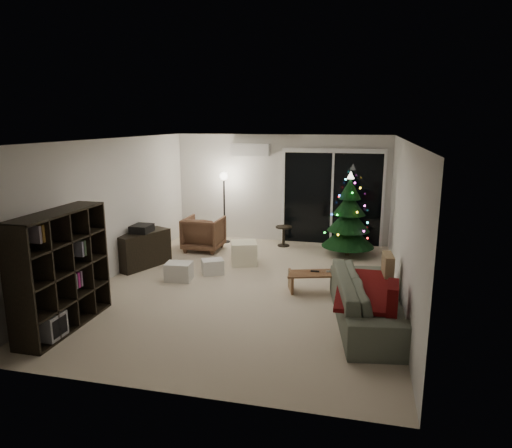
{
  "coord_description": "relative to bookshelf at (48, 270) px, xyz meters",
  "views": [
    {
      "loc": [
        1.87,
        -7.2,
        2.79
      ],
      "look_at": [
        0.1,
        0.3,
        1.05
      ],
      "focal_mm": 32.0,
      "sensor_mm": 36.0,
      "label": 1
    }
  ],
  "objects": [
    {
      "name": "cardboard_box_b",
      "position": [
        1.46,
        2.61,
        -0.68
      ],
      "size": [
        0.48,
        0.44,
        0.27
      ],
      "primitive_type": "cube",
      "rotation": [
        0.0,
        0.0,
        0.49
      ],
      "color": "beige",
      "rests_on": "floor"
    },
    {
      "name": "room",
      "position": [
        2.71,
        3.58,
        0.2
      ],
      "size": [
        6.5,
        7.51,
        2.6
      ],
      "color": "beige",
      "rests_on": "ground"
    },
    {
      "name": "armchair",
      "position": [
        0.76,
        4.11,
        -0.44
      ],
      "size": [
        0.81,
        0.83,
        0.75
      ],
      "primitive_type": "imported",
      "rotation": [
        0.0,
        0.0,
        3.13
      ],
      "color": "brown",
      "rests_on": "floor"
    },
    {
      "name": "side_table",
      "position": [
        2.42,
        4.85,
        -0.58
      ],
      "size": [
        0.41,
        0.41,
        0.46
      ],
      "primitive_type": "cylinder",
      "rotation": [
        0.0,
        0.0,
        -0.13
      ],
      "color": "black",
      "rests_on": "floor"
    },
    {
      "name": "ottoman",
      "position": [
        1.88,
        3.33,
        -0.59
      ],
      "size": [
        0.63,
        0.63,
        0.45
      ],
      "primitive_type": "cube",
      "rotation": [
        0.0,
        0.0,
        0.31
      ],
      "color": "silver",
      "rests_on": "floor"
    },
    {
      "name": "sofa_throw",
      "position": [
        4.2,
        1.09,
        -0.32
      ],
      "size": [
        0.72,
        1.67,
        0.06
      ],
      "primitive_type": "cube",
      "color": "maroon",
      "rests_on": "sofa"
    },
    {
      "name": "sofa",
      "position": [
        4.3,
        1.09,
        -0.48
      ],
      "size": [
        1.26,
        2.43,
        0.68
      ],
      "primitive_type": "imported",
      "rotation": [
        0.0,
        0.0,
        1.73
      ],
      "color": "#525B48",
      "rests_on": "floor"
    },
    {
      "name": "cushion_a",
      "position": [
        4.55,
        1.74,
        -0.2
      ],
      "size": [
        0.17,
        0.46,
        0.45
      ],
      "primitive_type": "cube",
      "rotation": [
        0.0,
        0.0,
        0.09
      ],
      "color": "tan",
      "rests_on": "sofa"
    },
    {
      "name": "coffee_table",
      "position": [
        3.57,
        2.07,
        -0.63
      ],
      "size": [
        1.22,
        0.72,
        0.37
      ],
      "primitive_type": null,
      "rotation": [
        0.0,
        0.0,
        0.3
      ],
      "color": "olive",
      "rests_on": "floor"
    },
    {
      "name": "christmas_tree",
      "position": [
        3.87,
        4.42,
        0.08
      ],
      "size": [
        1.47,
        1.47,
        1.79
      ],
      "primitive_type": "cone",
      "rotation": [
        0.0,
        0.0,
        0.42
      ],
      "color": "black",
      "rests_on": "floor"
    },
    {
      "name": "media_cabinet",
      "position": [
        0.0,
        2.72,
        -0.47
      ],
      "size": [
        0.82,
        1.18,
        0.69
      ],
      "primitive_type": "cube",
      "rotation": [
        0.0,
        0.0,
        -0.41
      ],
      "color": "black",
      "rests_on": "floor"
    },
    {
      "name": "cardboard_box_a",
      "position": [
        0.99,
        2.13,
        -0.65
      ],
      "size": [
        0.49,
        0.39,
        0.32
      ],
      "primitive_type": "cube",
      "rotation": [
        0.0,
        0.0,
        0.1
      ],
      "color": "beige",
      "rests_on": "floor"
    },
    {
      "name": "floor_lamp",
      "position": [
        1.01,
        4.86,
        -0.02
      ],
      "size": [
        0.25,
        0.25,
        1.59
      ],
      "primitive_type": "cylinder",
      "color": "black",
      "rests_on": "floor"
    },
    {
      "name": "remote_a",
      "position": [
        3.42,
        2.07,
        -0.44
      ],
      "size": [
        0.14,
        0.04,
        0.02
      ],
      "primitive_type": "cube",
      "color": "black",
      "rests_on": "coffee_table"
    },
    {
      "name": "cushion_b",
      "position": [
        4.55,
        0.44,
        -0.2
      ],
      "size": [
        0.16,
        0.45,
        0.45
      ],
      "primitive_type": "cube",
      "rotation": [
        0.0,
        0.0,
        -0.07
      ],
      "color": "maroon",
      "rests_on": "sofa"
    },
    {
      "name": "stereo",
      "position": [
        0.0,
        2.72,
        -0.05
      ],
      "size": [
        0.35,
        0.41,
        0.15
      ],
      "primitive_type": "cube",
      "color": "black",
      "rests_on": "media_cabinet"
    },
    {
      "name": "remote_b",
      "position": [
        3.67,
        2.12,
        -0.44
      ],
      "size": [
        0.14,
        0.08,
        0.02
      ],
      "primitive_type": "cube",
      "rotation": [
        0.0,
        0.0,
        0.35
      ],
      "color": "slate",
      "rests_on": "coffee_table"
    },
    {
      "name": "bookshelf",
      "position": [
        0.0,
        0.0,
        0.0
      ],
      "size": [
        0.77,
        1.68,
        1.63
      ],
      "primitive_type": null,
      "rotation": [
        0.0,
        0.0,
        0.23
      ],
      "color": "black",
      "rests_on": "floor"
    }
  ]
}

